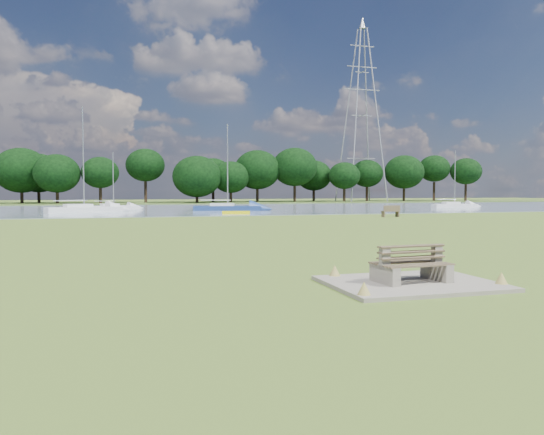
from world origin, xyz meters
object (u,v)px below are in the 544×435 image
object	(u,v)px
sailboat_0	(83,207)
sailboat_1	(113,206)
kayak	(236,212)
sailboat_3	(454,204)
sailboat_4	(227,206)
bench_pair	(411,266)
pylon	(362,88)
riverbank_bench	(391,211)

from	to	relation	value
sailboat_0	sailboat_1	xyz separation A→B (m)	(2.98, 6.35, -0.10)
kayak	sailboat_3	world-z (taller)	sailboat_3
sailboat_0	sailboat_4	distance (m)	15.60
bench_pair	sailboat_1	bearing A→B (deg)	94.33
pylon	sailboat_3	size ratio (longest dim) A/B	4.72
bench_pair	sailboat_3	size ratio (longest dim) A/B	0.25
kayak	sailboat_1	distance (m)	18.56
bench_pair	riverbank_bench	bearing A→B (deg)	58.15
riverbank_bench	pylon	bearing A→B (deg)	62.46
bench_pair	riverbank_bench	size ratio (longest dim) A/B	1.12
kayak	sailboat_4	distance (m)	8.48
sailboat_0	sailboat_3	distance (m)	46.70
kayak	sailboat_0	xyz separation A→B (m)	(-14.80, 7.96, 0.41)
pylon	sailboat_4	xyz separation A→B (m)	(-34.28, -35.92, -21.78)
sailboat_1	sailboat_3	world-z (taller)	sailboat_3
pylon	sailboat_1	bearing A→B (deg)	-147.35
bench_pair	sailboat_3	distance (m)	60.99
sailboat_4	riverbank_bench	bearing A→B (deg)	-41.61
pylon	riverbank_bench	bearing A→B (deg)	-113.21
sailboat_3	sailboat_4	distance (m)	31.10
sailboat_0	kayak	bearing A→B (deg)	-48.01
sailboat_0	riverbank_bench	bearing A→B (deg)	-52.21
kayak	sailboat_4	world-z (taller)	sailboat_4
bench_pair	sailboat_1	xyz separation A→B (m)	(-7.66, 53.95, -0.02)
riverbank_bench	pylon	distance (m)	62.18
bench_pair	sailboat_3	bearing A→B (deg)	50.05
bench_pair	sailboat_3	xyz separation A→B (m)	(36.03, 49.22, 0.00)
bench_pair	sailboat_4	world-z (taller)	sailboat_4
sailboat_1	sailboat_4	xyz separation A→B (m)	(12.61, -5.87, 0.06)
bench_pair	pylon	distance (m)	95.24
bench_pair	kayak	distance (m)	39.87
pylon	sailboat_4	world-z (taller)	pylon
kayak	riverbank_bench	bearing A→B (deg)	-26.76
sailboat_1	riverbank_bench	bearing A→B (deg)	-64.22
bench_pair	sailboat_1	size ratio (longest dim) A/B	0.28
bench_pair	sailboat_0	xyz separation A→B (m)	(-10.64, 47.61, 0.08)
riverbank_bench	bench_pair	bearing A→B (deg)	-122.43
sailboat_3	riverbank_bench	bearing A→B (deg)	-129.48
pylon	sailboat_0	world-z (taller)	pylon
kayak	sailboat_0	world-z (taller)	sailboat_0
riverbank_bench	pylon	world-z (taller)	pylon
pylon	sailboat_3	bearing A→B (deg)	-95.25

